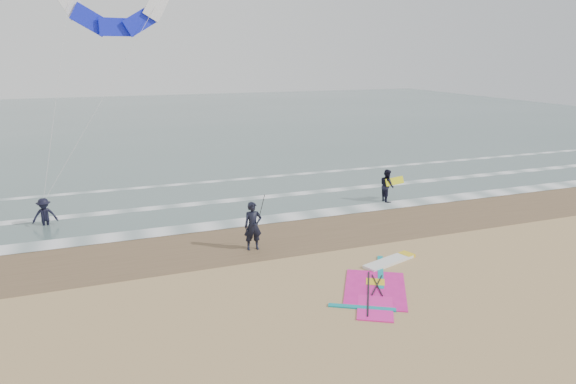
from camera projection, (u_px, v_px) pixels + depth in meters
name	position (u px, v px, depth m)	size (l,w,h in m)	color
ground	(378.00, 287.00, 17.38)	(120.00, 120.00, 0.00)	tan
sea_water	(171.00, 120.00, 60.72)	(120.00, 80.00, 0.02)	#47605E
wet_sand_band	(309.00, 231.00, 22.80)	(120.00, 5.00, 0.01)	brown
foam_waterline	(276.00, 204.00, 26.80)	(120.00, 9.15, 0.02)	white
windsurf_rig	(381.00, 281.00, 17.73)	(4.90, 4.64, 0.12)	white
person_standing	(253.00, 226.00, 20.46)	(0.72, 0.47, 1.97)	black
person_walking	(387.00, 186.00, 27.20)	(0.85, 0.66, 1.75)	black
person_wading	(44.00, 209.00, 23.28)	(1.08, 0.62, 1.67)	black
held_pole	(260.00, 214.00, 20.44)	(0.17, 0.86, 1.82)	black
carried_kiteboard	(395.00, 181.00, 27.19)	(1.30, 0.51, 0.39)	yellow
surf_kite	(115.00, 15.00, 25.66)	(6.92, 3.89, 10.03)	white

